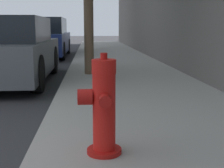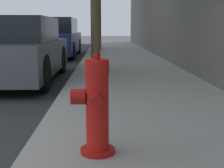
# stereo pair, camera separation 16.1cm
# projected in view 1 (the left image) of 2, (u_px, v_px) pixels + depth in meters

# --- Properties ---
(sidewalk_slab) EXTENTS (2.61, 40.00, 0.16)m
(sidewalk_slab) POSITION_uv_depth(u_px,v_px,m) (189.00, 164.00, 2.50)
(sidewalk_slab) COLOR #99968E
(sidewalk_slab) RESTS_ON ground_plane
(fire_hydrant) EXTENTS (0.35, 0.38, 0.81)m
(fire_hydrant) POSITION_uv_depth(u_px,v_px,m) (103.00, 108.00, 2.46)
(fire_hydrant) COLOR #A91511
(fire_hydrant) RESTS_ON sidewalk_slab
(parked_car_near) EXTENTS (1.80, 3.92, 1.37)m
(parked_car_near) POSITION_uv_depth(u_px,v_px,m) (7.00, 51.00, 6.60)
(parked_car_near) COLOR #4C5156
(parked_car_near) RESTS_ON ground_plane
(parked_car_mid) EXTENTS (1.72, 4.58, 1.52)m
(parked_car_mid) POSITION_uv_depth(u_px,v_px,m) (45.00, 38.00, 12.29)
(parked_car_mid) COLOR navy
(parked_car_mid) RESTS_ON ground_plane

